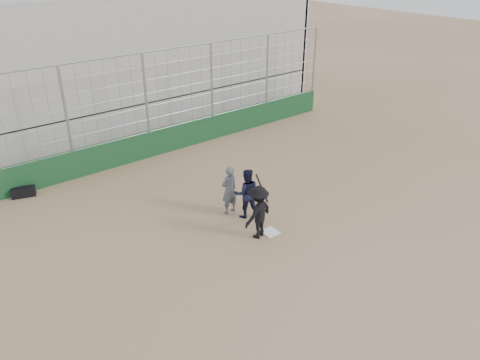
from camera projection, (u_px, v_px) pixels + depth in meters
ground at (270, 233)px, 13.52m from camera, size 90.00×90.00×0.00m
home_plate at (270, 232)px, 13.51m from camera, size 0.44×0.44×0.02m
backstop at (149, 133)px, 17.96m from camera, size 18.10×0.25×4.04m
bleachers at (90, 59)px, 20.52m from camera, size 20.25×6.70×6.98m
batter_at_plate at (258, 212)px, 13.00m from camera, size 1.13×0.83×1.75m
catcher_crouched at (246, 201)px, 14.07m from camera, size 0.96×0.87×1.09m
umpire at (229, 192)px, 14.22m from camera, size 0.59×0.40×1.41m
equipment_bag at (23, 192)px, 15.37m from camera, size 0.80×0.53×0.35m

